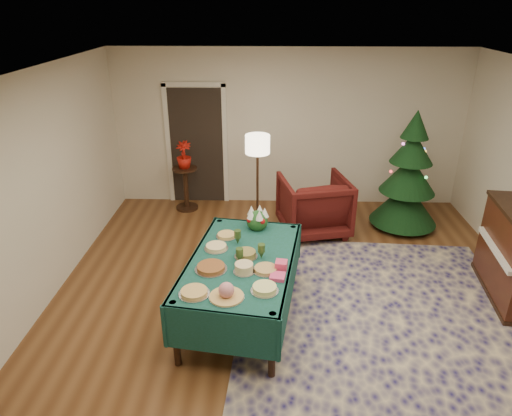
{
  "coord_description": "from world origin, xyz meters",
  "views": [
    {
      "loc": [
        -0.33,
        -4.22,
        3.38
      ],
      "look_at": [
        -0.49,
        1.04,
        0.97
      ],
      "focal_mm": 32.0,
      "sensor_mm": 36.0,
      "label": 1
    }
  ],
  "objects_px": {
    "armchair": "(314,203)",
    "floor_lamp": "(258,150)",
    "gift_box": "(281,266)",
    "christmas_tree": "(408,177)",
    "side_table": "(186,189)",
    "potted_plant": "(184,161)",
    "buffet_table": "(242,271)"
  },
  "relations": [
    {
      "from": "armchair",
      "to": "floor_lamp",
      "type": "height_order",
      "value": "floor_lamp"
    },
    {
      "from": "gift_box",
      "to": "christmas_tree",
      "type": "bearing_deg",
      "value": 51.83
    },
    {
      "from": "gift_box",
      "to": "floor_lamp",
      "type": "height_order",
      "value": "floor_lamp"
    },
    {
      "from": "armchair",
      "to": "side_table",
      "type": "xyz_separation_m",
      "value": [
        -2.15,
        0.83,
        -0.14
      ]
    },
    {
      "from": "gift_box",
      "to": "armchair",
      "type": "height_order",
      "value": "armchair"
    },
    {
      "from": "gift_box",
      "to": "floor_lamp",
      "type": "distance_m",
      "value": 2.55
    },
    {
      "from": "potted_plant",
      "to": "christmas_tree",
      "type": "distance_m",
      "value": 3.67
    },
    {
      "from": "potted_plant",
      "to": "buffet_table",
      "type": "bearing_deg",
      "value": -68.91
    },
    {
      "from": "buffet_table",
      "to": "side_table",
      "type": "xyz_separation_m",
      "value": [
        -1.15,
        2.98,
        -0.24
      ]
    },
    {
      "from": "armchair",
      "to": "floor_lamp",
      "type": "distance_m",
      "value": 1.2
    },
    {
      "from": "gift_box",
      "to": "potted_plant",
      "type": "bearing_deg",
      "value": 116.43
    },
    {
      "from": "floor_lamp",
      "to": "christmas_tree",
      "type": "height_order",
      "value": "christmas_tree"
    },
    {
      "from": "buffet_table",
      "to": "side_table",
      "type": "relative_size",
      "value": 2.78
    },
    {
      "from": "gift_box",
      "to": "christmas_tree",
      "type": "relative_size",
      "value": 0.06
    },
    {
      "from": "floor_lamp",
      "to": "potted_plant",
      "type": "height_order",
      "value": "floor_lamp"
    },
    {
      "from": "gift_box",
      "to": "christmas_tree",
      "type": "xyz_separation_m",
      "value": [
        2.04,
        2.59,
        0.04
      ]
    },
    {
      "from": "side_table",
      "to": "christmas_tree",
      "type": "height_order",
      "value": "christmas_tree"
    },
    {
      "from": "gift_box",
      "to": "armchair",
      "type": "bearing_deg",
      "value": 76.54
    },
    {
      "from": "side_table",
      "to": "potted_plant",
      "type": "xyz_separation_m",
      "value": [
        0.0,
        0.0,
        0.52
      ]
    },
    {
      "from": "christmas_tree",
      "to": "floor_lamp",
      "type": "bearing_deg",
      "value": -177.29
    },
    {
      "from": "gift_box",
      "to": "potted_plant",
      "type": "xyz_separation_m",
      "value": [
        -1.59,
        3.19,
        0.07
      ]
    },
    {
      "from": "armchair",
      "to": "christmas_tree",
      "type": "distance_m",
      "value": 1.53
    },
    {
      "from": "potted_plant",
      "to": "floor_lamp",
      "type": "bearing_deg",
      "value": -29.18
    },
    {
      "from": "potted_plant",
      "to": "armchair",
      "type": "bearing_deg",
      "value": -21.1
    },
    {
      "from": "armchair",
      "to": "christmas_tree",
      "type": "relative_size",
      "value": 0.53
    },
    {
      "from": "armchair",
      "to": "floor_lamp",
      "type": "xyz_separation_m",
      "value": [
        -0.88,
        0.12,
        0.8
      ]
    },
    {
      "from": "gift_box",
      "to": "christmas_tree",
      "type": "height_order",
      "value": "christmas_tree"
    },
    {
      "from": "side_table",
      "to": "potted_plant",
      "type": "height_order",
      "value": "potted_plant"
    },
    {
      "from": "gift_box",
      "to": "side_table",
      "type": "distance_m",
      "value": 3.59
    },
    {
      "from": "floor_lamp",
      "to": "armchair",
      "type": "bearing_deg",
      "value": -7.86
    },
    {
      "from": "side_table",
      "to": "armchair",
      "type": "bearing_deg",
      "value": -21.1
    },
    {
      "from": "floor_lamp",
      "to": "christmas_tree",
      "type": "bearing_deg",
      "value": 2.71
    }
  ]
}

